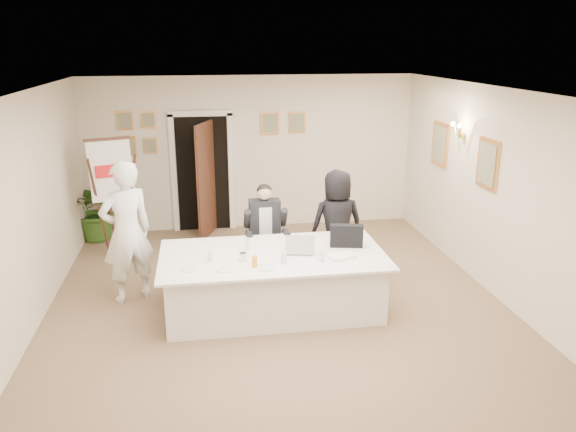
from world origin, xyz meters
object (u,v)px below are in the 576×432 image
(standing_man, at_px, (127,232))
(oj_glass, at_px, (255,262))
(laptop_bag, at_px, (346,236))
(steel_jug, at_px, (243,257))
(seated_man, at_px, (265,231))
(potted_palm, at_px, (97,209))
(flip_chart, at_px, (113,204))
(standing_woman, at_px, (337,224))
(laptop, at_px, (298,241))
(paper_stack, at_px, (342,256))
(conference_table, at_px, (273,281))

(standing_man, height_order, oj_glass, standing_man)
(laptop_bag, xyz_separation_m, steel_jug, (-1.39, -0.30, -0.10))
(seated_man, height_order, potted_palm, seated_man)
(flip_chart, bearing_deg, standing_woman, -21.95)
(oj_glass, bearing_deg, steel_jug, 123.05)
(standing_woman, distance_m, steel_jug, 1.88)
(potted_palm, relative_size, laptop_bag, 2.57)
(steel_jug, bearing_deg, standing_woman, 38.54)
(potted_palm, distance_m, oj_glass, 4.37)
(standing_man, relative_size, potted_palm, 1.75)
(potted_palm, xyz_separation_m, laptop, (3.04, -3.20, 0.36))
(flip_chart, relative_size, paper_stack, 5.76)
(laptop, bearing_deg, standing_man, 177.05)
(standing_woman, height_order, laptop, standing_woman)
(conference_table, relative_size, steel_jug, 25.96)
(conference_table, bearing_deg, steel_jug, -153.66)
(paper_stack, bearing_deg, steel_jug, 177.29)
(seated_man, xyz_separation_m, laptop_bag, (0.96, -0.99, 0.21))
(flip_chart, height_order, steel_jug, flip_chart)
(flip_chart, relative_size, oj_glass, 14.70)
(standing_woman, xyz_separation_m, steel_jug, (-1.47, -1.17, 0.02))
(conference_table, xyz_separation_m, potted_palm, (-2.70, 3.23, 0.16))
(paper_stack, bearing_deg, laptop, 150.64)
(flip_chart, distance_m, standing_woman, 3.62)
(standing_man, height_order, laptop_bag, standing_man)
(laptop, xyz_separation_m, steel_jug, (-0.73, -0.22, -0.08))
(standing_woman, distance_m, potted_palm, 4.41)
(flip_chart, bearing_deg, laptop_bag, -34.17)
(seated_man, distance_m, laptop, 1.13)
(conference_table, relative_size, standing_man, 1.48)
(standing_man, distance_m, oj_glass, 1.88)
(flip_chart, xyz_separation_m, potted_palm, (-0.42, 0.90, -0.33))
(standing_man, height_order, potted_palm, standing_man)
(flip_chart, distance_m, standing_man, 1.77)
(conference_table, xyz_separation_m, standing_man, (-1.86, 0.61, 0.57))
(potted_palm, height_order, oj_glass, potted_palm)
(paper_stack, relative_size, steel_jug, 3.02)
(flip_chart, distance_m, laptop_bag, 3.95)
(flip_chart, relative_size, potted_palm, 1.73)
(flip_chart, xyz_separation_m, laptop, (2.61, -2.30, 0.03))
(seated_man, distance_m, standing_woman, 1.06)
(seated_man, height_order, flip_chart, flip_chart)
(standing_man, bearing_deg, oj_glass, 119.90)
(standing_man, distance_m, standing_woman, 2.96)
(seated_man, relative_size, standing_man, 0.74)
(seated_man, bearing_deg, potted_palm, 141.36)
(seated_man, bearing_deg, standing_woman, -7.25)
(oj_glass, bearing_deg, conference_table, 55.41)
(flip_chart, height_order, potted_palm, flip_chart)
(standing_man, xyz_separation_m, potted_palm, (-0.84, 2.62, -0.41))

